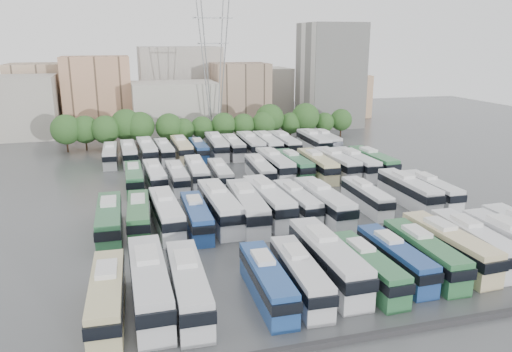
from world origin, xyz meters
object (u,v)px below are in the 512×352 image
object	(u,v)px
apartment_tower	(330,75)
bus_r3_s9	(267,145)
bus_r2_s8	(275,165)
bus_r3_s0	(110,155)
bus_r2_s13	(373,162)
bus_r3_s4	(181,148)
bus_r1_s3	(196,216)
bus_r2_s12	(355,164)
bus_r0_s0	(107,296)
bus_r3_s13	(326,140)
bus_r1_s4	(219,206)
bus_r2_s11	(336,164)
bus_r1_s0	(109,220)
bus_r3_s3	(164,151)
bus_r2_s4	(197,172)
bus_r3_s7	(233,146)
bus_r1_s10	(366,197)
bus_r3_s8	(251,145)
bus_r2_s3	(177,177)
bus_r0_s5	(300,275)
bus_r2_s1	(134,178)
bus_r1_s12	(408,190)
bus_r1_s8	(323,202)
bus_r0_s4	(267,281)
bus_r2_s9	(294,165)
bus_r3_s6	(216,146)
bus_r3_s1	(129,153)
bus_r1_s7	(297,202)
bus_r1_s13	(431,190)
bus_r2_s7	(260,170)
bus_r2_s10	(317,165)
bus_r3_s2	(147,151)
bus_r0_s2	(188,285)
bus_r0_s10	(449,246)
bus_r0_s8	(395,258)
bus_r0_s1	(149,283)
bus_r3_s10	(284,144)
bus_r1_s1	(139,215)
bus_r1_s5	(247,206)
bus_r1_s6	(268,201)
bus_r0_s6	(327,259)
bus_r1_s2	(166,213)
bus_r2_s5	(220,174)

from	to	relation	value
apartment_tower	bus_r3_s9	world-z (taller)	apartment_tower
bus_r2_s8	bus_r3_s0	xyz separation A→B (m)	(-26.22, 16.23, -0.31)
bus_r2_s13	bus_r3_s4	xyz separation A→B (m)	(-29.79, 19.78, -0.04)
bus_r1_s3	bus_r2_s12	size ratio (longest dim) A/B	0.90
bus_r0_s0	bus_r3_s13	world-z (taller)	bus_r0_s0
bus_r1_s4	bus_r2_s11	xyz separation A→B (m)	(23.26, 16.55, -0.12)
bus_r1_s0	bus_r3_s3	size ratio (longest dim) A/B	1.09
bus_r1_s3	bus_r2_s4	size ratio (longest dim) A/B	0.95
bus_r2_s13	bus_r1_s3	bearing A→B (deg)	-153.54
bus_r2_s13	bus_r3_s7	distance (m)	27.52
bus_r1_s10	bus_r3_s8	size ratio (longest dim) A/B	0.85
bus_r3_s7	bus_r3_s13	size ratio (longest dim) A/B	1.01
bus_r2_s13	bus_r2_s3	bearing A→B (deg)	177.56
bus_r0_s5	bus_r2_s1	world-z (taller)	bus_r0_s5
bus_r0_s0	bus_r1_s10	bearing A→B (deg)	31.74
bus_r1_s12	bus_r0_s0	bearing A→B (deg)	-153.91
bus_r2_s1	bus_r1_s8	bearing A→B (deg)	-39.31
bus_r0_s4	bus_r0_s5	distance (m)	3.16
bus_r2_s3	bus_r3_s13	xyz separation A→B (m)	(32.92, 19.65, 0.10)
bus_r2_s4	bus_r2_s12	bearing A→B (deg)	-2.46
bus_r2_s9	bus_r2_s13	bearing A→B (deg)	-9.60
bus_r3_s6	bus_r3_s1	bearing A→B (deg)	-174.08
bus_r1_s4	bus_r1_s10	bearing A→B (deg)	-2.64
bus_r1_s7	bus_r1_s13	size ratio (longest dim) A/B	1.01
bus_r2_s11	bus_r2_s13	world-z (taller)	bus_r2_s11
bus_r2_s7	bus_r2_s10	size ratio (longest dim) A/B	0.92
bus_r2_s3	bus_r3_s2	bearing A→B (deg)	98.90
bus_r2_s13	bus_r3_s9	xyz separation A→B (m)	(-13.20, 18.05, 0.08)
bus_r1_s7	bus_r3_s9	bearing A→B (deg)	77.53
bus_r0_s2	bus_r0_s10	distance (m)	26.60
bus_r3_s4	bus_r0_s8	bearing A→B (deg)	-77.40
bus_r0_s1	bus_r3_s10	xyz separation A→B (m)	(29.78, 52.24, -0.09)
bus_r2_s10	bus_r1_s1	bearing A→B (deg)	-149.71
bus_r3_s8	bus_r3_s13	distance (m)	16.34
bus_r0_s4	bus_r2_s11	world-z (taller)	bus_r2_s11
bus_r0_s8	bus_r3_s1	world-z (taller)	bus_r3_s1
apartment_tower	bus_r0_s10	distance (m)	84.84
bus_r1_s5	bus_r1_s6	xyz separation A→B (m)	(3.20, 1.46, -0.01)
bus_r3_s4	bus_r2_s8	bearing A→B (deg)	-54.21
bus_r2_s8	bus_r2_s12	bearing A→B (deg)	-12.58
bus_r2_s11	bus_r3_s4	world-z (taller)	bus_r2_s11
bus_r3_s8	bus_r3_s3	bearing A→B (deg)	-179.92
bus_r0_s6	bus_r1_s2	world-z (taller)	bus_r0_s6
bus_r0_s10	bus_r3_s10	size ratio (longest dim) A/B	0.97
bus_r3_s1	bus_r1_s1	bearing A→B (deg)	-91.21
bus_r0_s0	bus_r3_s13	size ratio (longest dim) A/B	1.02
bus_r3_s0	bus_r3_s3	xyz separation A→B (m)	(9.73, 0.31, 0.06)
bus_r0_s6	bus_r2_s9	bearing A→B (deg)	74.84
bus_r1_s6	bus_r2_s9	xyz separation A→B (m)	(9.88, 17.66, -0.21)
bus_r2_s3	bus_r2_s5	distance (m)	6.71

